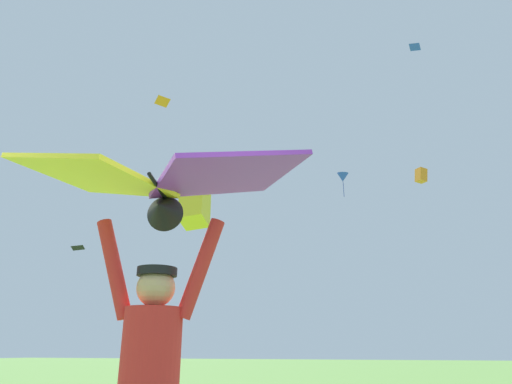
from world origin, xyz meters
TOP-DOWN VIEW (x-y plane):
  - held_stunt_kite at (0.21, -0.44)m, footprint 1.81×1.20m
  - distant_kite_orange_overhead_distant at (-8.16, 12.69)m, footprint 0.62×0.63m
  - distant_kite_blue_low_left at (-1.23, 20.87)m, footprint 0.81×0.84m
  - distant_kite_black_high_left at (-10.51, 11.21)m, footprint 0.57×0.57m
  - distant_kite_blue_high_right at (3.86, 25.24)m, footprint 0.98×0.99m
  - distant_kite_orange_low_right at (3.22, 27.12)m, footprint 0.92×0.85m
  - distant_kite_yellow_mid_left at (-3.97, 8.23)m, footprint 0.91×1.08m
  - marker_flag at (-4.28, 6.79)m, footprint 0.30×0.24m

SIDE VIEW (x-z plane):
  - marker_flag at x=-4.28m, z-range 0.66..2.46m
  - held_stunt_kite at x=0.21m, z-range 1.93..2.34m
  - distant_kite_black_high_left at x=-10.51m, z-range 4.87..5.03m
  - distant_kite_yellow_mid_left at x=-3.97m, z-range 4.38..5.76m
  - distant_kite_blue_low_left at x=-1.23m, z-range 9.60..11.08m
  - distant_kite_orange_overhead_distant at x=-8.16m, z-range 11.79..12.07m
  - distant_kite_orange_low_right at x=3.22m, z-range 11.75..12.76m
  - distant_kite_blue_high_right at x=3.86m, z-range 20.99..21.32m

